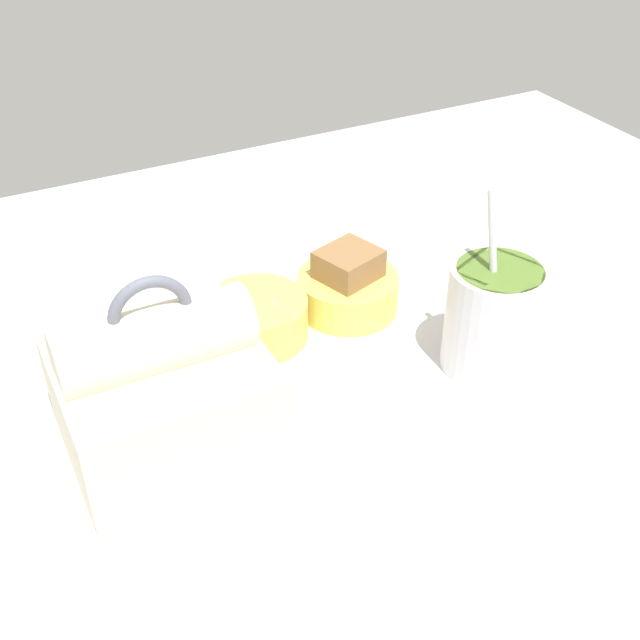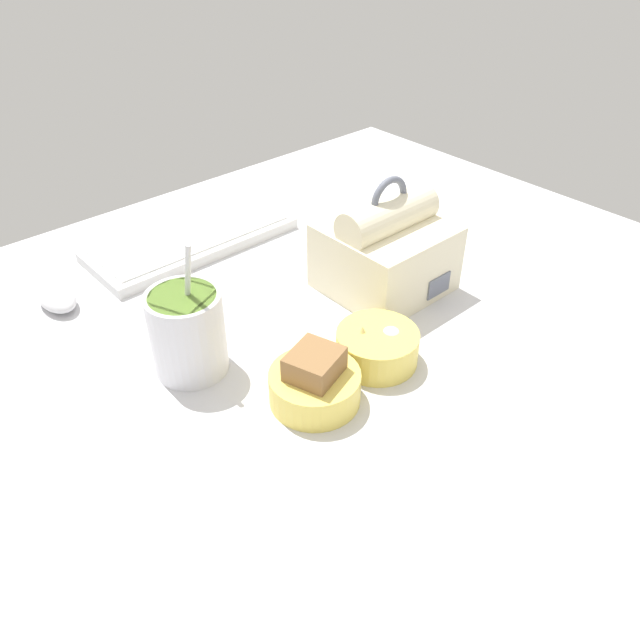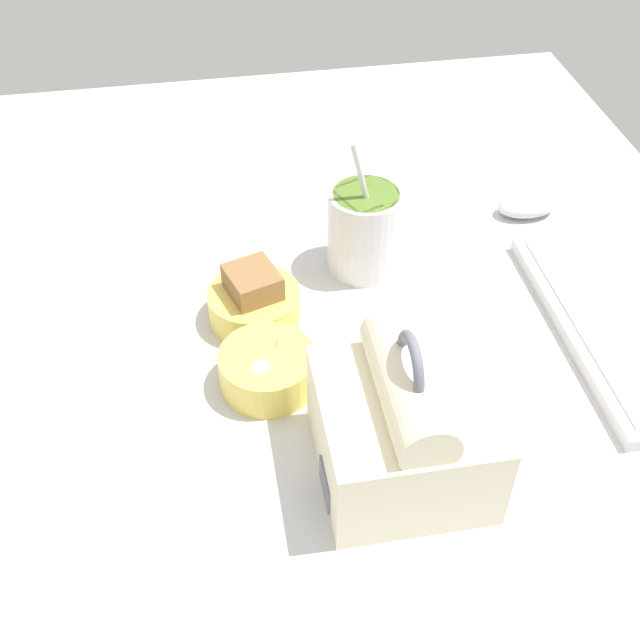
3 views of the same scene
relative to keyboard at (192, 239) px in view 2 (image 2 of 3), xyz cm
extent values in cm
cube|color=silver|center=(-4.49, -33.95, -2.02)|extent=(140.00, 110.00, 2.00)
cube|color=silver|center=(0.00, 0.00, -0.12)|extent=(35.05, 14.89, 1.80)
cube|color=white|center=(0.00, 0.00, 0.93)|extent=(32.25, 12.21, 0.30)
cube|color=#EFE5C1|center=(15.00, -31.09, 4.23)|extent=(16.98, 16.41, 10.49)
cylinder|color=#EFE5C1|center=(15.00, -31.09, 11.06)|extent=(16.13, 5.77, 5.77)
cube|color=slate|center=(17.97, -39.39, 1.87)|extent=(4.75, 0.30, 3.15)
torus|color=slate|center=(15.00, -31.09, 13.65)|extent=(6.94, 1.00, 6.94)
cylinder|color=silver|center=(-17.60, -27.91, 4.65)|extent=(9.49, 9.49, 11.34)
cylinder|color=olive|center=(-17.60, -27.91, 10.02)|extent=(8.35, 8.35, 0.60)
cylinder|color=silver|center=(-16.89, -28.38, 11.55)|extent=(0.70, 3.83, 12.82)
cylinder|color=#EFD65B|center=(-9.75, -43.13, 1.09)|extent=(11.18, 11.18, 4.22)
cube|color=olive|center=(-9.75, -43.13, 3.41)|extent=(7.57, 7.21, 5.90)
cylinder|color=#EFD65B|center=(1.29, -42.92, 1.26)|extent=(10.80, 10.80, 4.55)
ellipsoid|color=white|center=(2.92, -43.73, 2.30)|extent=(2.94, 2.94, 3.46)
cone|color=#F4DB84|center=(-0.06, -41.40, 2.51)|extent=(4.88, 4.88, 3.87)
sphere|color=#4C5623|center=(1.64, -46.19, 1.22)|extent=(1.30, 1.30, 1.30)
sphere|color=#4C5623|center=(2.09, -45.57, 1.22)|extent=(1.30, 1.30, 1.30)
sphere|color=#4C5623|center=(2.15, -44.79, 1.22)|extent=(1.30, 1.30, 1.30)
ellipsoid|color=silver|center=(-24.93, -2.58, 0.40)|extent=(4.86, 8.46, 2.83)
camera|label=1|loc=(26.74, 21.34, 50.29)|focal=45.00mm
camera|label=2|loc=(-46.47, -85.27, 52.33)|focal=35.00mm
camera|label=3|loc=(62.76, -47.68, 66.17)|focal=45.00mm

